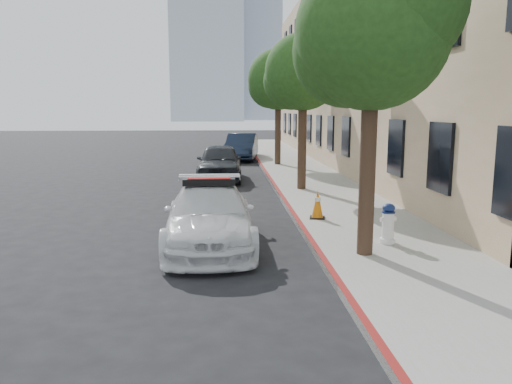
{
  "coord_description": "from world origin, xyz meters",
  "views": [
    {
      "loc": [
        0.25,
        -11.1,
        2.88
      ],
      "look_at": [
        0.95,
        0.23,
        1.0
      ],
      "focal_mm": 35.0,
      "sensor_mm": 36.0,
      "label": 1
    }
  ],
  "objects": [
    {
      "name": "parked_car_far",
      "position": [
        1.2,
        17.73,
        0.76
      ],
      "size": [
        2.19,
        4.79,
        1.52
      ],
      "primitive_type": "imported",
      "rotation": [
        0.0,
        0.0,
        -0.13
      ],
      "color": "#141E33",
      "rests_on": "ground"
    },
    {
      "name": "traffic_cone",
      "position": [
        2.57,
        1.19,
        0.51
      ],
      "size": [
        0.45,
        0.45,
        0.72
      ],
      "rotation": [
        0.0,
        0.0,
        -0.21
      ],
      "color": "black",
      "rests_on": "sidewalk"
    },
    {
      "name": "ground",
      "position": [
        0.0,
        0.0,
        0.0
      ],
      "size": [
        120.0,
        120.0,
        0.0
      ],
      "primitive_type": "plane",
      "color": "black",
      "rests_on": "ground"
    },
    {
      "name": "tree_near",
      "position": [
        2.93,
        -2.01,
        4.27
      ],
      "size": [
        2.92,
        2.82,
        5.62
      ],
      "color": "black",
      "rests_on": "sidewalk"
    },
    {
      "name": "police_car",
      "position": [
        -0.1,
        -0.65,
        0.66
      ],
      "size": [
        1.96,
        4.56,
        1.46
      ],
      "rotation": [
        0.0,
        0.0,
        0.03
      ],
      "color": "white",
      "rests_on": "ground"
    },
    {
      "name": "curb_strip",
      "position": [
        2.06,
        10.0,
        0.07
      ],
      "size": [
        0.12,
        50.0,
        0.15
      ],
      "primitive_type": "cube",
      "color": "maroon",
      "rests_on": "ground"
    },
    {
      "name": "tower_right",
      "position": [
        9.0,
        135.0,
        22.0
      ],
      "size": [
        14.0,
        14.0,
        44.0
      ],
      "primitive_type": "cube",
      "color": "#9EA8B7",
      "rests_on": "ground"
    },
    {
      "name": "parked_car_mid",
      "position": [
        0.01,
        9.38,
        0.75
      ],
      "size": [
        1.84,
        4.41,
        1.49
      ],
      "primitive_type": "imported",
      "rotation": [
        0.0,
        0.0,
        -0.02
      ],
      "color": "#21252A",
      "rests_on": "ground"
    },
    {
      "name": "fire_hydrant",
      "position": [
        3.58,
        -1.27,
        0.56
      ],
      "size": [
        0.35,
        0.32,
        0.83
      ],
      "rotation": [
        0.0,
        0.0,
        0.21
      ],
      "color": "white",
      "rests_on": "sidewalk"
    },
    {
      "name": "building",
      "position": [
        9.2,
        15.0,
        5.0
      ],
      "size": [
        8.0,
        36.0,
        10.0
      ],
      "primitive_type": "cube",
      "color": "tan",
      "rests_on": "ground"
    },
    {
      "name": "tree_mid",
      "position": [
        2.93,
        5.99,
        4.16
      ],
      "size": [
        2.77,
        2.64,
        5.43
      ],
      "color": "black",
      "rests_on": "sidewalk"
    },
    {
      "name": "sidewalk",
      "position": [
        3.6,
        10.0,
        0.07
      ],
      "size": [
        3.2,
        50.0,
        0.15
      ],
      "primitive_type": "cube",
      "color": "gray",
      "rests_on": "ground"
    },
    {
      "name": "tree_far",
      "position": [
        2.93,
        13.99,
        4.39
      ],
      "size": [
        3.1,
        3.0,
        5.81
      ],
      "color": "black",
      "rests_on": "sidewalk"
    },
    {
      "name": "tower_left",
      "position": [
        -4.0,
        120.0,
        30.0
      ],
      "size": [
        18.0,
        14.0,
        60.0
      ],
      "primitive_type": "cube",
      "color": "#9EA8B7",
      "rests_on": "ground"
    }
  ]
}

